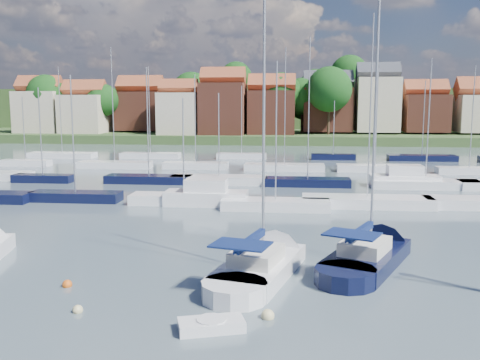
# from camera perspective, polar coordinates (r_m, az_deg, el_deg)

# --- Properties ---
(ground) EXTENTS (260.00, 260.00, 0.00)m
(ground) POSITION_cam_1_polar(r_m,az_deg,el_deg) (64.84, 3.97, 0.61)
(ground) COLOR #4D5C68
(ground) RESTS_ON ground
(sailboat_centre) EXTENTS (5.71, 11.77, 15.47)m
(sailboat_centre) POSITION_cam_1_polar(r_m,az_deg,el_deg) (28.63, 2.98, -8.68)
(sailboat_centre) COLOR white
(sailboat_centre) RESTS_ON ground
(sailboat_navy) EXTENTS (7.33, 11.58, 15.72)m
(sailboat_navy) POSITION_cam_1_polar(r_m,az_deg,el_deg) (31.04, 14.14, -7.57)
(sailboat_navy) COLOR black
(sailboat_navy) RESTS_ON ground
(tender) EXTENTS (2.77, 1.89, 0.55)m
(tender) POSITION_cam_1_polar(r_m,az_deg,el_deg) (21.35, -3.08, -15.20)
(tender) COLOR white
(tender) RESTS_ON ground
(buoy_b) EXTENTS (0.44, 0.44, 0.44)m
(buoy_b) POSITION_cam_1_polar(r_m,az_deg,el_deg) (24.03, -16.92, -13.35)
(buoy_b) COLOR beige
(buoy_b) RESTS_ON ground
(buoy_c) EXTENTS (0.46, 0.46, 0.46)m
(buoy_c) POSITION_cam_1_polar(r_m,az_deg,el_deg) (27.26, -17.94, -10.76)
(buoy_c) COLOR #D85914
(buoy_c) RESTS_ON ground
(buoy_d) EXTENTS (0.55, 0.55, 0.55)m
(buoy_d) POSITION_cam_1_polar(r_m,az_deg,el_deg) (22.51, 2.97, -14.50)
(buoy_d) COLOR beige
(buoy_d) RESTS_ON ground
(buoy_e) EXTENTS (0.52, 0.52, 0.52)m
(buoy_e) POSITION_cam_1_polar(r_m,az_deg,el_deg) (31.34, 12.25, -8.03)
(buoy_e) COLOR #D85914
(buoy_e) RESTS_ON ground
(marina_field) EXTENTS (79.62, 41.41, 15.93)m
(marina_field) POSITION_cam_1_polar(r_m,az_deg,el_deg) (59.94, 5.63, 0.36)
(marina_field) COLOR white
(marina_field) RESTS_ON ground
(far_shore_town) EXTENTS (212.46, 90.00, 22.27)m
(far_shore_town) POSITION_cam_1_polar(r_m,az_deg,el_deg) (156.93, 6.02, 6.82)
(far_shore_town) COLOR #3C552A
(far_shore_town) RESTS_ON ground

